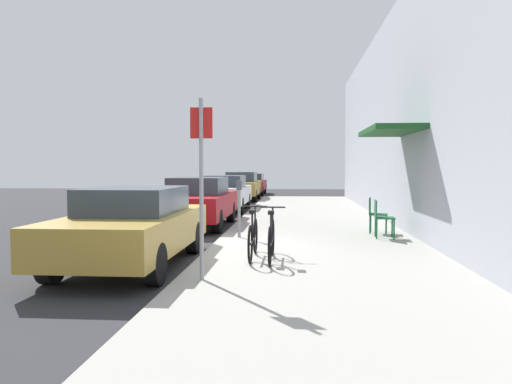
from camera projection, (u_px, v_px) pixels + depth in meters
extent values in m
plane|color=#2D2D30|center=(208.00, 255.00, 9.77)|extent=(60.00, 60.00, 0.00)
cube|color=#9E9B93|center=(317.00, 238.00, 11.58)|extent=(4.50, 32.00, 0.12)
cube|color=#999EA8|center=(423.00, 105.00, 11.23)|extent=(0.30, 32.00, 6.32)
cube|color=#19471E|center=(390.00, 131.00, 11.52)|extent=(1.10, 2.80, 0.12)
cube|color=#A58433|center=(132.00, 231.00, 8.57)|extent=(1.80, 4.40, 0.61)
cube|color=#333D47|center=(135.00, 200.00, 8.69)|extent=(1.48, 2.11, 0.45)
cylinder|color=black|center=(193.00, 238.00, 9.88)|extent=(0.22, 0.64, 0.64)
cylinder|color=black|center=(117.00, 237.00, 10.00)|extent=(0.22, 0.64, 0.64)
cylinder|color=black|center=(155.00, 264.00, 7.16)|extent=(0.22, 0.64, 0.64)
cylinder|color=black|center=(50.00, 263.00, 7.29)|extent=(0.22, 0.64, 0.64)
cube|color=maroon|center=(198.00, 205.00, 14.33)|extent=(1.80, 4.40, 0.64)
cube|color=#333D47|center=(199.00, 186.00, 14.45)|extent=(1.48, 2.11, 0.48)
cylinder|color=black|center=(231.00, 212.00, 15.64)|extent=(0.22, 0.64, 0.64)
cylinder|color=black|center=(182.00, 212.00, 15.76)|extent=(0.22, 0.64, 0.64)
cylinder|color=black|center=(217.00, 221.00, 12.92)|extent=(0.22, 0.64, 0.64)
cylinder|color=black|center=(158.00, 221.00, 13.05)|extent=(0.22, 0.64, 0.64)
cube|color=silver|center=(224.00, 195.00, 19.73)|extent=(1.80, 4.40, 0.64)
cube|color=#333D47|center=(225.00, 181.00, 19.86)|extent=(1.48, 2.11, 0.45)
cylinder|color=black|center=(247.00, 201.00, 21.05)|extent=(0.22, 0.64, 0.64)
cylinder|color=black|center=(211.00, 200.00, 21.17)|extent=(0.22, 0.64, 0.64)
cylinder|color=black|center=(240.00, 205.00, 18.33)|extent=(0.22, 0.64, 0.64)
cylinder|color=black|center=(198.00, 205.00, 18.45)|extent=(0.22, 0.64, 0.64)
cube|color=#A58433|center=(242.00, 188.00, 26.05)|extent=(1.80, 4.40, 0.68)
cube|color=#333D47|center=(242.00, 177.00, 26.17)|extent=(1.48, 2.11, 0.51)
cylinder|color=black|center=(258.00, 193.00, 27.37)|extent=(0.22, 0.64, 0.64)
cylinder|color=black|center=(230.00, 193.00, 27.49)|extent=(0.22, 0.64, 0.64)
cylinder|color=black|center=(254.00, 196.00, 24.65)|extent=(0.22, 0.64, 0.64)
cylinder|color=black|center=(223.00, 196.00, 24.78)|extent=(0.22, 0.64, 0.64)
cube|color=maroon|center=(251.00, 185.00, 31.57)|extent=(1.80, 4.40, 0.59)
cube|color=#333D47|center=(251.00, 177.00, 31.70)|extent=(1.48, 2.11, 0.44)
cylinder|color=black|center=(264.00, 189.00, 32.88)|extent=(0.22, 0.64, 0.64)
cylinder|color=black|center=(241.00, 189.00, 33.01)|extent=(0.22, 0.64, 0.64)
cylinder|color=black|center=(262.00, 191.00, 30.17)|extent=(0.22, 0.64, 0.64)
cylinder|color=black|center=(236.00, 190.00, 30.29)|extent=(0.22, 0.64, 0.64)
cylinder|color=slate|center=(239.00, 214.00, 11.32)|extent=(0.07, 0.07, 1.10)
cube|color=#383D42|center=(239.00, 185.00, 11.28)|extent=(0.12, 0.10, 0.22)
cylinder|color=gray|center=(201.00, 190.00, 7.00)|extent=(0.06, 0.06, 2.60)
cube|color=red|center=(201.00, 123.00, 6.98)|extent=(0.32, 0.02, 0.44)
torus|color=black|center=(273.00, 237.00, 9.03)|extent=(0.04, 0.66, 0.66)
torus|color=black|center=(270.00, 246.00, 7.99)|extent=(0.04, 0.66, 0.66)
cylinder|color=black|center=(271.00, 242.00, 8.51)|extent=(0.04, 1.05, 0.04)
cylinder|color=black|center=(271.00, 228.00, 8.35)|extent=(0.04, 0.04, 0.50)
cube|color=black|center=(271.00, 212.00, 8.33)|extent=(0.10, 0.20, 0.06)
cylinder|color=black|center=(273.00, 222.00, 8.97)|extent=(0.03, 0.03, 0.56)
cylinder|color=black|center=(273.00, 207.00, 8.96)|extent=(0.46, 0.03, 0.03)
torus|color=black|center=(255.00, 236.00, 9.23)|extent=(0.04, 0.66, 0.66)
torus|color=black|center=(250.00, 244.00, 8.18)|extent=(0.04, 0.66, 0.66)
cylinder|color=black|center=(253.00, 240.00, 8.71)|extent=(0.04, 1.05, 0.04)
cylinder|color=black|center=(252.00, 227.00, 8.54)|extent=(0.04, 0.04, 0.50)
cube|color=black|center=(252.00, 211.00, 8.53)|extent=(0.10, 0.20, 0.06)
cylinder|color=black|center=(255.00, 221.00, 9.16)|extent=(0.03, 0.03, 0.56)
cylinder|color=black|center=(255.00, 206.00, 9.15)|extent=(0.46, 0.03, 0.03)
cylinder|color=#14592D|center=(392.00, 227.00, 11.37)|extent=(0.04, 0.04, 0.45)
cylinder|color=#14592D|center=(394.00, 229.00, 11.00)|extent=(0.04, 0.04, 0.45)
cylinder|color=#14592D|center=(375.00, 227.00, 11.44)|extent=(0.04, 0.04, 0.45)
cylinder|color=#14592D|center=(377.00, 229.00, 11.06)|extent=(0.04, 0.04, 0.45)
cube|color=#14592D|center=(385.00, 218.00, 11.21)|extent=(0.47, 0.47, 0.03)
cube|color=#14592D|center=(376.00, 209.00, 11.23)|extent=(0.07, 0.44, 0.40)
cylinder|color=#14592D|center=(386.00, 223.00, 12.20)|extent=(0.04, 0.04, 0.45)
cylinder|color=#14592D|center=(386.00, 225.00, 11.84)|extent=(0.04, 0.04, 0.45)
cylinder|color=#14592D|center=(371.00, 223.00, 12.30)|extent=(0.04, 0.04, 0.45)
cylinder|color=#14592D|center=(370.00, 225.00, 11.94)|extent=(0.04, 0.04, 0.45)
cube|color=#14592D|center=(378.00, 214.00, 12.06)|extent=(0.52, 0.52, 0.03)
cube|color=#14592D|center=(370.00, 206.00, 12.10)|extent=(0.11, 0.44, 0.40)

